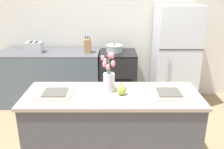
# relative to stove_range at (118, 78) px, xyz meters

# --- Properties ---
(back_wall) EXTENTS (5.20, 0.08, 2.70)m
(back_wall) POSITION_rel_stove_range_xyz_m (-0.10, 0.40, 0.89)
(back_wall) COLOR silver
(back_wall) RESTS_ON ground_plane
(kitchen_island) EXTENTS (1.80, 0.66, 0.89)m
(kitchen_island) POSITION_rel_stove_range_xyz_m (-0.10, -1.60, -0.01)
(kitchen_island) COLOR #4C4C51
(kitchen_island) RESTS_ON ground_plane
(back_counter) EXTENTS (1.68, 0.60, 0.92)m
(back_counter) POSITION_rel_stove_range_xyz_m (-1.16, 0.00, 0.00)
(back_counter) COLOR slate
(back_counter) RESTS_ON ground_plane
(stove_range) EXTENTS (0.60, 0.61, 0.92)m
(stove_range) POSITION_rel_stove_range_xyz_m (0.00, 0.00, 0.00)
(stove_range) COLOR black
(stove_range) RESTS_ON ground_plane
(refrigerator) EXTENTS (0.68, 0.67, 1.67)m
(refrigerator) POSITION_rel_stove_range_xyz_m (0.95, 0.00, 0.38)
(refrigerator) COLOR silver
(refrigerator) RESTS_ON ground_plane
(flower_vase) EXTENTS (0.15, 0.19, 0.42)m
(flower_vase) POSITION_rel_stove_range_xyz_m (-0.13, -1.53, 0.58)
(flower_vase) COLOR silver
(flower_vase) RESTS_ON kitchen_island
(pear_figurine) EXTENTS (0.09, 0.09, 0.15)m
(pear_figurine) POSITION_rel_stove_range_xyz_m (-0.00, -1.62, 0.49)
(pear_figurine) COLOR #9EBC47
(pear_figurine) RESTS_ON kitchen_island
(plate_setting_left) EXTENTS (0.33, 0.33, 0.02)m
(plate_setting_left) POSITION_rel_stove_range_xyz_m (-0.68, -1.60, 0.44)
(plate_setting_left) COLOR beige
(plate_setting_left) RESTS_ON kitchen_island
(plate_setting_right) EXTENTS (0.33, 0.33, 0.02)m
(plate_setting_right) POSITION_rel_stove_range_xyz_m (0.48, -1.60, 0.44)
(plate_setting_right) COLOR beige
(plate_setting_right) RESTS_ON kitchen_island
(toaster) EXTENTS (0.28, 0.18, 0.17)m
(toaster) POSITION_rel_stove_range_xyz_m (-1.38, 0.01, 0.54)
(toaster) COLOR #B7BABC
(toaster) RESTS_ON back_counter
(cooking_pot) EXTENTS (0.28, 0.28, 0.14)m
(cooking_pot) POSITION_rel_stove_range_xyz_m (-0.06, 0.03, 0.52)
(cooking_pot) COLOR #B2B5B7
(cooking_pot) RESTS_ON stove_range
(knife_block) EXTENTS (0.10, 0.14, 0.27)m
(knife_block) POSITION_rel_stove_range_xyz_m (-0.50, -0.01, 0.57)
(knife_block) COLOR #A37547
(knife_block) RESTS_ON back_counter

